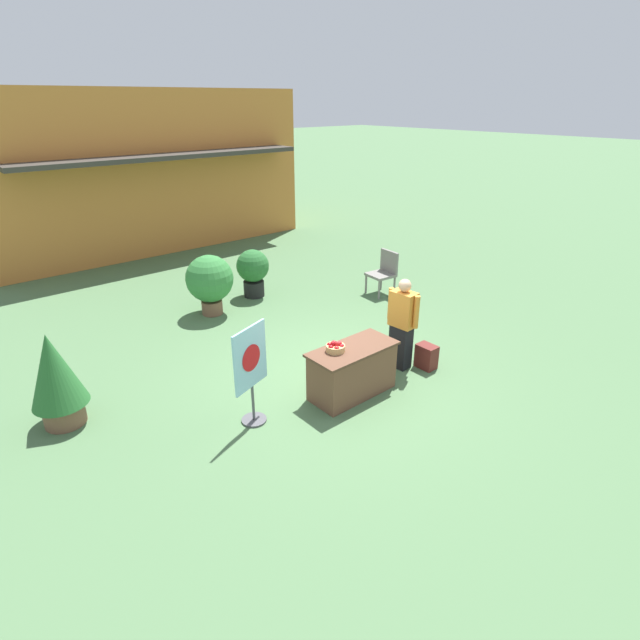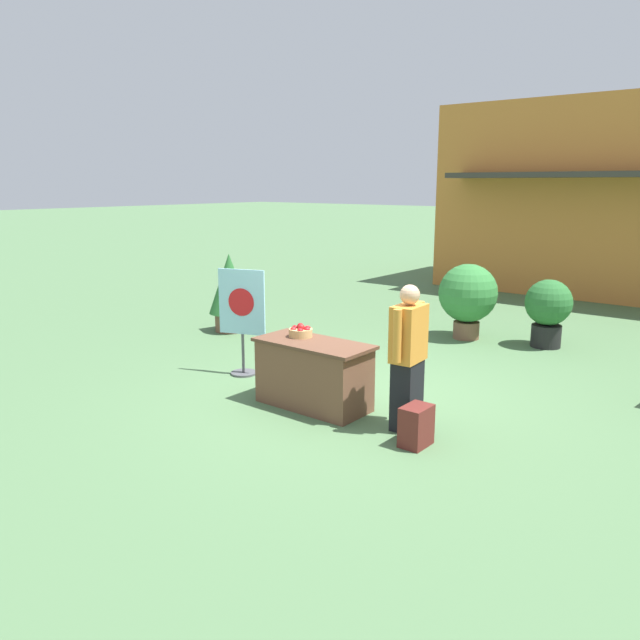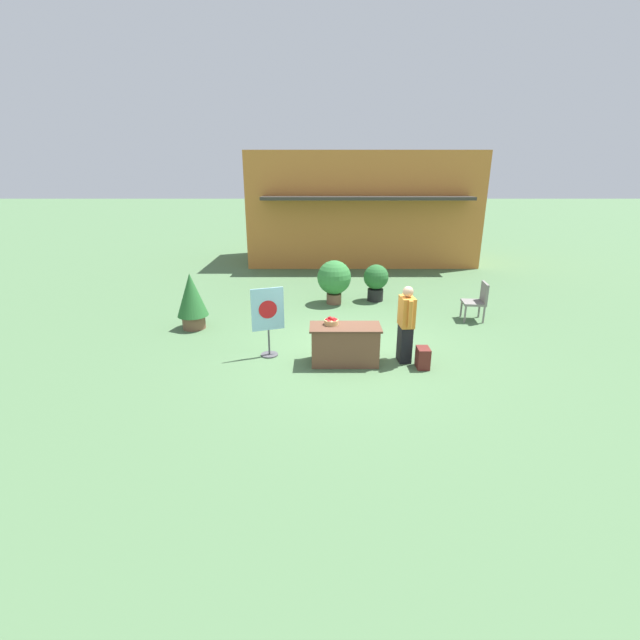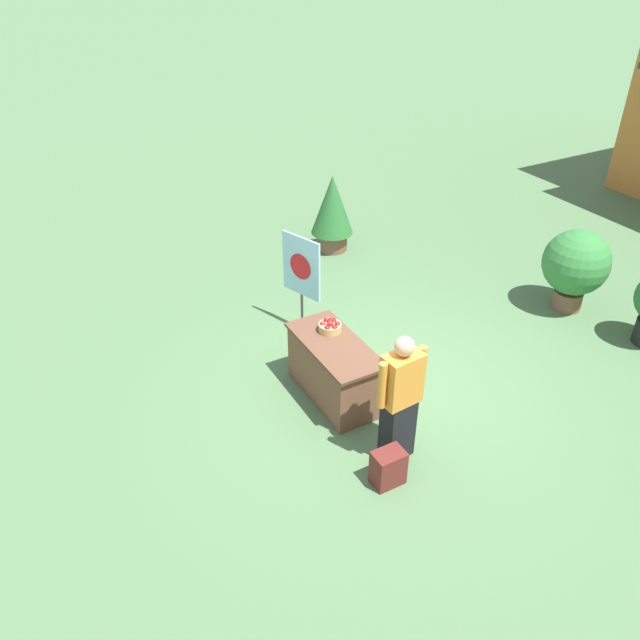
% 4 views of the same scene
% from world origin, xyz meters
% --- Properties ---
extents(ground_plane, '(120.00, 120.00, 0.00)m').
position_xyz_m(ground_plane, '(0.00, 0.00, 0.00)').
color(ground_plane, '#4C7047').
extents(display_table, '(1.42, 0.66, 0.80)m').
position_xyz_m(display_table, '(-0.21, -0.57, 0.40)').
color(display_table, brown).
rests_on(display_table, ground_plane).
extents(apple_basket, '(0.29, 0.29, 0.16)m').
position_xyz_m(apple_basket, '(-0.49, -0.48, 0.86)').
color(apple_basket, tan).
rests_on(apple_basket, display_table).
extents(person_visitor, '(0.29, 0.61, 1.59)m').
position_xyz_m(person_visitor, '(1.01, -0.48, 0.80)').
color(person_visitor, black).
rests_on(person_visitor, ground_plane).
extents(backpack, '(0.24, 0.34, 0.42)m').
position_xyz_m(backpack, '(1.32, -0.80, 0.21)').
color(backpack, maroon).
rests_on(backpack, ground_plane).
extents(poster_board, '(0.65, 0.36, 1.48)m').
position_xyz_m(poster_board, '(-1.79, -0.20, 0.84)').
color(poster_board, '#4C4C51').
rests_on(poster_board, ground_plane).
extents(potted_plant_far_left, '(0.75, 0.75, 1.40)m').
position_xyz_m(potted_plant_far_left, '(-3.86, 1.50, 0.76)').
color(potted_plant_far_left, brown).
rests_on(potted_plant_far_left, ground_plane).
extents(potted_plant_near_right, '(0.99, 0.99, 1.29)m').
position_xyz_m(potted_plant_near_right, '(-0.30, 3.66, 0.76)').
color(potted_plant_near_right, brown).
rests_on(potted_plant_near_right, ground_plane).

